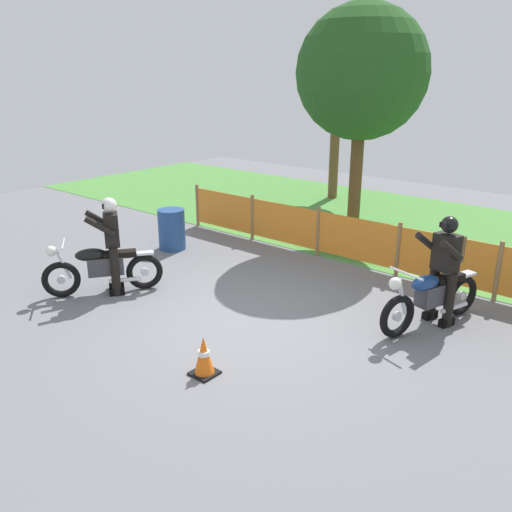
# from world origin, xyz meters

# --- Properties ---
(ground) EXTENTS (24.00, 24.00, 0.02)m
(ground) POSITION_xyz_m (0.00, 0.00, -0.01)
(ground) COLOR slate
(grass_verge) EXTENTS (24.00, 6.60, 0.01)m
(grass_verge) POSITION_xyz_m (0.00, 6.54, 0.01)
(grass_verge) COLOR #4C8C3D
(grass_verge) RESTS_ON ground
(barrier_fence) EXTENTS (9.07, 0.08, 1.05)m
(barrier_fence) POSITION_xyz_m (0.00, 3.24, 0.54)
(barrier_fence) COLOR olive
(barrier_fence) RESTS_ON ground
(tree_leftmost) EXTENTS (2.37, 2.37, 4.83)m
(tree_leftmost) POSITION_xyz_m (-3.61, 8.09, 3.61)
(tree_leftmost) COLOR brown
(tree_leftmost) RESTS_ON ground
(tree_near_left) EXTENTS (2.81, 2.81, 5.06)m
(tree_near_left) POSITION_xyz_m (-0.95, 4.76, 3.63)
(tree_near_left) COLOR brown
(tree_near_left) RESTS_ON ground
(motorcycle_lead) EXTENTS (0.86, 2.02, 0.99)m
(motorcycle_lead) POSITION_xyz_m (2.23, 1.61, 0.48)
(motorcycle_lead) COLOR black
(motorcycle_lead) RESTS_ON ground
(motorcycle_trailing) EXTENTS (1.24, 1.75, 0.97)m
(motorcycle_trailing) POSITION_xyz_m (-2.64, -0.83, 0.47)
(motorcycle_trailing) COLOR black
(motorcycle_trailing) RESTS_ON ground
(rider_lead) EXTENTS (0.66, 0.76, 1.69)m
(rider_lead) POSITION_xyz_m (2.30, 1.83, 0.95)
(rider_lead) COLOR black
(rider_lead) RESTS_ON ground
(rider_trailing) EXTENTS (0.72, 0.73, 1.69)m
(rider_trailing) POSITION_xyz_m (-2.53, -0.67, 0.92)
(rider_trailing) COLOR black
(rider_trailing) RESTS_ON ground
(traffic_cone) EXTENTS (0.32, 0.32, 0.53)m
(traffic_cone) POSITION_xyz_m (0.61, -1.58, 0.26)
(traffic_cone) COLOR black
(traffic_cone) RESTS_ON ground
(spare_drum) EXTENTS (0.58, 0.58, 0.88)m
(spare_drum) POSITION_xyz_m (-3.59, 1.59, 0.44)
(spare_drum) COLOR navy
(spare_drum) RESTS_ON ground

